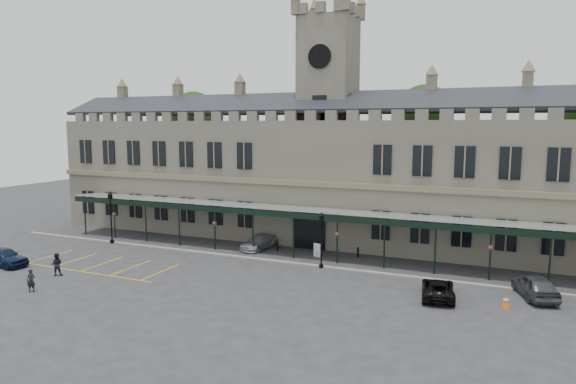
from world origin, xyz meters
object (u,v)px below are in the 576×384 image
at_px(clock_tower, 328,110).
at_px(lamp_post_left, 111,212).
at_px(station_building, 327,176).
at_px(car_left_a, 4,257).
at_px(car_right_a, 535,286).
at_px(person_b, 57,264).
at_px(car_taxi, 259,242).
at_px(traffic_cone, 506,302).
at_px(sign_board, 317,250).
at_px(lamp_post_mid, 321,235).
at_px(car_van, 438,289).
at_px(person_a, 31,281).

distance_m(clock_tower, lamp_post_left, 23.74).
bearing_deg(station_building, car_left_a, -135.52).
bearing_deg(car_right_a, person_b, -3.18).
xyz_separation_m(car_left_a, car_taxi, (16.68, 13.77, -0.11)).
bearing_deg(car_right_a, car_left_a, -5.83).
height_order(car_left_a, car_taxi, car_left_a).
relative_size(lamp_post_left, traffic_cone, 6.68).
bearing_deg(sign_board, person_b, -124.37).
height_order(sign_board, person_b, person_b).
distance_m(sign_board, car_taxi, 6.08).
distance_m(clock_tower, lamp_post_mid, 15.24).
bearing_deg(clock_tower, car_right_a, -31.75).
bearing_deg(car_left_a, lamp_post_mid, -64.25).
relative_size(sign_board, person_b, 0.68).
xyz_separation_m(clock_tower, sign_board, (1.73, -7.55, -12.52)).
xyz_separation_m(car_van, person_a, (-26.20, -10.15, 0.18)).
bearing_deg(person_b, car_left_a, -38.52).
bearing_deg(person_b, car_taxi, -162.73).
relative_size(car_van, person_b, 2.54).
height_order(car_taxi, car_van, car_taxi).
xyz_separation_m(clock_tower, person_a, (-13.20, -24.58, -12.30)).
distance_m(station_building, car_van, 20.22).
bearing_deg(lamp_post_left, car_van, -6.69).
xyz_separation_m(station_building, car_left_a, (-21.00, -20.62, -5.69)).
xyz_separation_m(clock_tower, lamp_post_left, (-18.66, -10.72, -10.03)).
distance_m(car_taxi, person_a, 19.75).
height_order(station_building, lamp_post_left, station_building).
relative_size(traffic_cone, car_taxi, 0.17).
bearing_deg(car_van, lamp_post_mid, -29.86).
xyz_separation_m(clock_tower, lamp_post_mid, (3.27, -10.69, -10.35)).
xyz_separation_m(lamp_post_left, lamp_post_mid, (21.93, 0.03, -0.32)).
distance_m(sign_board, person_b, 21.26).
bearing_deg(car_van, car_left_a, 1.64).
distance_m(car_right_a, person_a, 34.66).
bearing_deg(station_building, clock_tower, 90.00).
bearing_deg(lamp_post_mid, station_building, 107.15).
xyz_separation_m(station_building, clock_tower, (0.00, 0.09, 6.64)).
distance_m(car_left_a, person_a, 8.71).
height_order(lamp_post_mid, person_a, lamp_post_mid).
distance_m(lamp_post_left, car_van, 31.97).
distance_m(car_taxi, car_van, 18.87).
bearing_deg(station_building, person_a, -118.32).
bearing_deg(car_taxi, car_right_a, -4.21).
height_order(clock_tower, car_left_a, clock_tower).
bearing_deg(person_b, person_a, 77.25).
relative_size(station_building, car_van, 13.25).
bearing_deg(clock_tower, car_taxi, -121.90).
distance_m(car_van, car_right_a, 6.57).
relative_size(lamp_post_mid, sign_board, 3.82).
relative_size(sign_board, car_van, 0.27).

